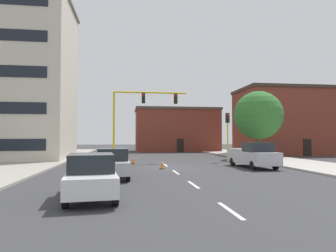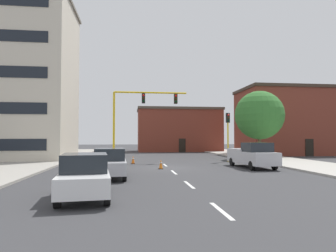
# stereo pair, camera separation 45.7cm
# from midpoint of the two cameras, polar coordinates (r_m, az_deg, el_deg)

# --- Properties ---
(ground_plane) EXTENTS (160.00, 160.00, 0.00)m
(ground_plane) POSITION_cam_midpoint_polar(r_m,az_deg,el_deg) (24.06, -0.25, -7.83)
(ground_plane) COLOR #38383A
(sidewalk_left) EXTENTS (6.00, 56.00, 0.14)m
(sidewalk_left) POSITION_cam_midpoint_polar(r_m,az_deg,el_deg) (33.00, -23.32, -5.99)
(sidewalk_left) COLOR #9E998E
(sidewalk_left) RESTS_ON ground_plane
(sidewalk_right) EXTENTS (6.00, 56.00, 0.14)m
(sidewalk_right) POSITION_cam_midpoint_polar(r_m,az_deg,el_deg) (35.21, 17.62, -5.81)
(sidewalk_right) COLOR #B2ADA3
(sidewalk_right) RESTS_ON ground_plane
(lane_stripe_seg_0) EXTENTS (0.16, 2.40, 0.01)m
(lane_stripe_seg_0) POSITION_cam_midpoint_polar(r_m,az_deg,el_deg) (10.51, 10.25, -15.23)
(lane_stripe_seg_0) COLOR silver
(lane_stripe_seg_0) RESTS_ON ground_plane
(lane_stripe_seg_1) EXTENTS (0.16, 2.40, 0.01)m
(lane_stripe_seg_1) POSITION_cam_midpoint_polar(r_m,az_deg,el_deg) (15.74, 3.91, -10.85)
(lane_stripe_seg_1) COLOR silver
(lane_stripe_seg_1) RESTS_ON ground_plane
(lane_stripe_seg_2) EXTENTS (0.16, 2.40, 0.01)m
(lane_stripe_seg_2) POSITION_cam_midpoint_polar(r_m,az_deg,el_deg) (21.11, 0.84, -8.62)
(lane_stripe_seg_2) COLOR silver
(lane_stripe_seg_2) RESTS_ON ground_plane
(lane_stripe_seg_3) EXTENTS (0.16, 2.40, 0.01)m
(lane_stripe_seg_3) POSITION_cam_midpoint_polar(r_m,az_deg,el_deg) (26.53, -0.97, -7.29)
(lane_stripe_seg_3) COLOR silver
(lane_stripe_seg_3) RESTS_ON ground_plane
(building_tall_left) EXTENTS (13.97, 10.49, 17.33)m
(building_tall_left) POSITION_cam_midpoint_polar(r_m,az_deg,el_deg) (37.74, -28.40, 7.71)
(building_tall_left) COLOR beige
(building_tall_left) RESTS_ON ground_plane
(building_brick_center) EXTENTS (14.16, 7.93, 7.36)m
(building_brick_center) POSITION_cam_midpoint_polar(r_m,az_deg,el_deg) (52.86, 1.33, -0.72)
(building_brick_center) COLOR brown
(building_brick_center) RESTS_ON ground_plane
(building_row_right) EXTENTS (14.27, 8.45, 9.20)m
(building_row_right) POSITION_cam_midpoint_polar(r_m,az_deg,el_deg) (46.16, 21.51, 0.77)
(building_row_right) COLOR brown
(building_row_right) RESTS_ON ground_plane
(traffic_signal_gantry) EXTENTS (7.94, 1.20, 6.83)m
(traffic_signal_gantry) POSITION_cam_midpoint_polar(r_m,az_deg,el_deg) (29.55, -8.68, -2.53)
(traffic_signal_gantry) COLOR yellow
(traffic_signal_gantry) RESTS_ON ground_plane
(traffic_light_pole_right) EXTENTS (0.32, 0.47, 4.80)m
(traffic_light_pole_right) POSITION_cam_midpoint_polar(r_m,az_deg,el_deg) (30.80, 10.65, 0.02)
(traffic_light_pole_right) COLOR yellow
(traffic_light_pole_right) RESTS_ON ground_plane
(tree_right_mid) EXTENTS (5.35, 5.35, 7.51)m
(tree_right_mid) POSITION_cam_midpoint_polar(r_m,az_deg,el_deg) (35.19, 16.15, 1.92)
(tree_right_mid) COLOR brown
(tree_right_mid) RESTS_ON ground_plane
(pickup_truck_silver) EXTENTS (2.32, 5.51, 1.99)m
(pickup_truck_silver) POSITION_cam_midpoint_polar(r_m,az_deg,el_deg) (25.04, 15.05, -5.30)
(pickup_truck_silver) COLOR #BCBCC1
(pickup_truck_silver) RESTS_ON ground_plane
(sedan_white_near_left) EXTENTS (2.32, 4.67, 1.74)m
(sedan_white_near_left) POSITION_cam_midpoint_polar(r_m,az_deg,el_deg) (12.58, -15.18, -8.92)
(sedan_white_near_left) COLOR white
(sedan_white_near_left) RESTS_ON ground_plane
(sedan_silver_mid_left) EXTENTS (2.03, 4.57, 1.74)m
(sedan_silver_mid_left) POSITION_cam_midpoint_polar(r_m,az_deg,el_deg) (18.46, -10.96, -6.76)
(sedan_silver_mid_left) COLOR #B7B7BC
(sedan_silver_mid_left) RESTS_ON ground_plane
(traffic_cone_roadside_a) EXTENTS (0.36, 0.36, 0.74)m
(traffic_cone_roadside_a) POSITION_cam_midpoint_polar(r_m,az_deg,el_deg) (27.94, -6.96, -6.27)
(traffic_cone_roadside_a) COLOR black
(traffic_cone_roadside_a) RESTS_ON ground_plane
(traffic_cone_roadside_b) EXTENTS (0.36, 0.36, 0.75)m
(traffic_cone_roadside_b) POSITION_cam_midpoint_polar(r_m,az_deg,el_deg) (23.25, -1.67, -7.12)
(traffic_cone_roadside_b) COLOR black
(traffic_cone_roadside_b) RESTS_ON ground_plane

